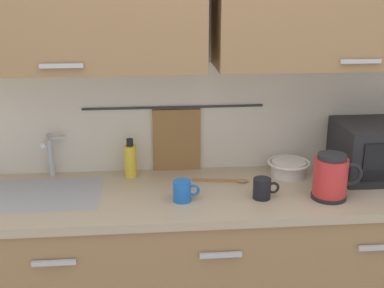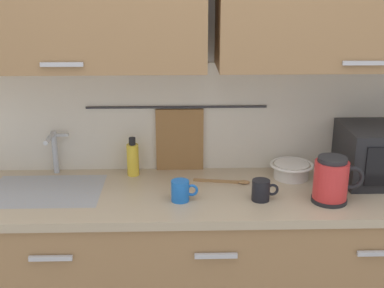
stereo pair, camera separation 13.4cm
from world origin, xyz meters
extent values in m
cube|color=#997047|center=(0.00, 0.30, 0.43)|extent=(2.50, 0.60, 0.86)
cube|color=#B7B7BC|center=(-0.69, -0.01, 0.74)|extent=(0.18, 0.02, 0.02)
cube|color=#B7B7BC|center=(0.00, -0.01, 0.74)|extent=(0.18, 0.02, 0.02)
cube|color=#B7B7BC|center=(0.69, -0.01, 0.74)|extent=(0.18, 0.02, 0.02)
cube|color=tan|center=(0.00, 0.30, 0.88)|extent=(2.53, 0.63, 0.04)
cube|color=#9EA0A5|center=(-0.77, 0.32, 0.85)|extent=(0.52, 0.38, 0.09)
cube|color=silver|center=(0.00, 0.63, 1.25)|extent=(3.70, 0.06, 2.50)
cube|color=beige|center=(0.00, 0.59, 1.18)|extent=(2.50, 0.01, 0.55)
cube|color=#B7B7BC|center=(-0.64, 0.26, 1.50)|extent=(0.18, 0.01, 0.02)
cube|color=#B7B7BC|center=(0.64, 0.26, 1.50)|extent=(0.18, 0.01, 0.02)
cylinder|color=#333338|center=(-0.16, 0.58, 1.23)|extent=(0.90, 0.01, 0.01)
cube|color=olive|center=(-0.15, 0.58, 1.05)|extent=(0.24, 0.02, 0.34)
cylinder|color=#B2B5BA|center=(-0.77, 0.55, 1.01)|extent=(0.03, 0.03, 0.22)
cylinder|color=#B2B5BA|center=(-0.77, 0.47, 1.11)|extent=(0.02, 0.16, 0.02)
cube|color=#B2B5BA|center=(-0.73, 0.55, 1.10)|extent=(0.07, 0.02, 0.01)
cylinder|color=black|center=(0.51, 0.17, 0.91)|extent=(0.16, 0.16, 0.02)
cylinder|color=red|center=(0.51, 0.17, 1.00)|extent=(0.15, 0.15, 0.17)
cylinder|color=#262628|center=(0.51, 0.17, 1.10)|extent=(0.13, 0.13, 0.02)
torus|color=black|center=(0.61, 0.17, 1.01)|extent=(0.11, 0.02, 0.11)
cylinder|color=yellow|center=(-0.38, 0.51, 0.98)|extent=(0.06, 0.06, 0.16)
cylinder|color=black|center=(-0.38, 0.51, 1.08)|extent=(0.03, 0.03, 0.04)
cylinder|color=blue|center=(-0.15, 0.19, 0.95)|extent=(0.08, 0.08, 0.09)
torus|color=blue|center=(-0.10, 0.19, 0.95)|extent=(0.06, 0.01, 0.06)
cylinder|color=silver|center=(0.40, 0.45, 0.94)|extent=(0.17, 0.17, 0.07)
torus|color=silver|center=(0.40, 0.45, 0.97)|extent=(0.21, 0.21, 0.01)
cylinder|color=black|center=(0.21, 0.19, 0.95)|extent=(0.08, 0.08, 0.09)
torus|color=black|center=(0.26, 0.19, 0.95)|extent=(0.06, 0.01, 0.06)
cube|color=#9E7042|center=(0.03, 0.40, 0.91)|extent=(0.22, 0.05, 0.01)
ellipsoid|color=#9E7042|center=(0.16, 0.38, 0.91)|extent=(0.07, 0.05, 0.01)
camera|label=1|loc=(-0.29, -1.87, 1.86)|focal=47.54mm
camera|label=2|loc=(-0.15, -1.87, 1.86)|focal=47.54mm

